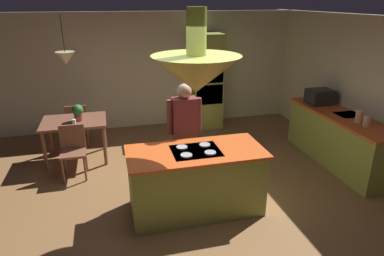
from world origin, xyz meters
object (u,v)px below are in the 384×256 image
(chair_by_back_wall, at_px, (78,122))
(person_at_island, at_px, (184,130))
(microwave_on_counter, at_px, (320,97))
(canister_sugar, at_px, (359,116))
(potted_plant_on_table, at_px, (78,112))
(kitchen_island, at_px, (196,181))
(canister_flour, at_px, (367,121))
(oven_tower, at_px, (206,81))
(cup_on_table, at_px, (74,122))
(dining_table, at_px, (75,126))
(chair_facing_island, at_px, (73,148))

(chair_by_back_wall, bearing_deg, person_at_island, 129.89)
(person_at_island, distance_m, microwave_on_counter, 2.94)
(person_at_island, relative_size, canister_sugar, 7.75)
(potted_plant_on_table, bearing_deg, microwave_on_counter, -7.22)
(kitchen_island, bearing_deg, canister_sugar, 8.04)
(canister_flour, bearing_deg, oven_tower, 119.93)
(kitchen_island, bearing_deg, cup_on_table, 131.60)
(person_at_island, xyz_separation_m, chair_by_back_wall, (-1.71, 2.04, -0.44))
(kitchen_island, distance_m, dining_table, 2.71)
(kitchen_island, bearing_deg, canister_flour, 4.45)
(dining_table, height_order, cup_on_table, cup_on_table)
(person_at_island, height_order, chair_by_back_wall, person_at_island)
(chair_by_back_wall, distance_m, canister_flour, 5.22)
(oven_tower, distance_m, potted_plant_on_table, 2.96)
(kitchen_island, height_order, potted_plant_on_table, potted_plant_on_table)
(dining_table, xyz_separation_m, chair_by_back_wall, (0.00, 0.64, -0.15))
(oven_tower, height_order, canister_sugar, oven_tower)
(cup_on_table, height_order, canister_flour, canister_flour)
(canister_flour, bearing_deg, dining_table, 157.52)
(canister_flour, bearing_deg, canister_sugar, 90.00)
(person_at_island, xyz_separation_m, potted_plant_on_table, (-1.62, 1.36, -0.02))
(person_at_island, distance_m, canister_flour, 2.87)
(canister_sugar, bearing_deg, kitchen_island, -171.96)
(canister_flour, bearing_deg, person_at_island, 170.43)
(kitchen_island, relative_size, person_at_island, 1.11)
(person_at_island, relative_size, potted_plant_on_table, 5.50)
(person_at_island, distance_m, cup_on_table, 2.07)
(microwave_on_counter, bearing_deg, chair_facing_island, -179.54)
(chair_facing_island, bearing_deg, oven_tower, 32.52)
(dining_table, height_order, canister_flour, canister_flour)
(dining_table, relative_size, canister_sugar, 5.23)
(chair_facing_island, bearing_deg, kitchen_island, -40.61)
(person_at_island, bearing_deg, kitchen_island, -90.67)
(kitchen_island, bearing_deg, oven_tower, 71.26)
(oven_tower, relative_size, chair_facing_island, 2.42)
(kitchen_island, relative_size, chair_facing_island, 2.11)
(canister_flour, xyz_separation_m, canister_sugar, (0.00, 0.18, 0.02))
(person_at_island, xyz_separation_m, microwave_on_counter, (2.83, 0.80, 0.10))
(oven_tower, relative_size, cup_on_table, 23.37)
(dining_table, distance_m, potted_plant_on_table, 0.29)
(kitchen_island, xyz_separation_m, person_at_island, (0.01, 0.70, 0.49))
(chair_by_back_wall, bearing_deg, dining_table, 90.00)
(dining_table, bearing_deg, chair_by_back_wall, 90.00)
(person_at_island, bearing_deg, chair_facing_island, 156.04)
(oven_tower, bearing_deg, cup_on_table, -154.02)
(canister_flour, bearing_deg, potted_plant_on_table, 157.57)
(dining_table, distance_m, chair_facing_island, 0.66)
(chair_by_back_wall, bearing_deg, chair_facing_island, 90.00)
(canister_sugar, bearing_deg, canister_flour, -90.00)
(oven_tower, distance_m, dining_table, 3.05)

